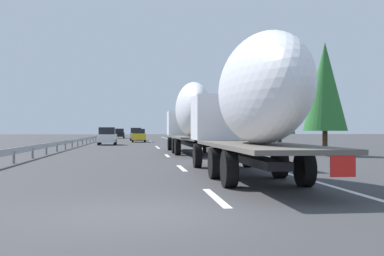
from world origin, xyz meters
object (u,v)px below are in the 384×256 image
object	(u,v)px
car_silver_hatch	(136,134)
road_sign	(203,125)
truck_trailing	(250,102)
car_yellow_coupe	(139,135)
truck_lead	(191,115)
car_white_van	(107,136)
car_black_suv	(119,133)

from	to	relation	value
car_silver_hatch	road_sign	bearing A→B (deg)	-164.58
car_silver_hatch	truck_trailing	bearing A→B (deg)	-176.20
car_yellow_coupe	road_sign	world-z (taller)	road_sign
truck_lead	car_white_van	world-z (taller)	truck_lead
truck_trailing	car_silver_hatch	distance (m)	58.59
truck_trailing	car_silver_hatch	bearing A→B (deg)	3.80
truck_lead	truck_trailing	distance (m)	17.20
truck_lead	road_sign	bearing A→B (deg)	-11.02
car_yellow_coupe	truck_trailing	bearing A→B (deg)	-175.84
truck_lead	car_silver_hatch	size ratio (longest dim) A/B	3.35
car_yellow_coupe	road_sign	bearing A→B (deg)	-155.93
truck_lead	car_white_van	xyz separation A→B (m)	(19.41, 6.90, -1.74)
car_silver_hatch	road_sign	size ratio (longest dim) A/B	1.34
truck_lead	car_white_van	size ratio (longest dim) A/B	3.36
car_black_suv	road_sign	bearing A→B (deg)	-167.05
car_yellow_coupe	car_white_van	distance (m)	11.76
truck_trailing	car_white_van	world-z (taller)	truck_trailing
truck_trailing	car_black_suv	size ratio (longest dim) A/B	2.77
truck_trailing	road_sign	distance (m)	33.27
car_yellow_coupe	car_black_suv	bearing A→B (deg)	6.98
car_white_van	road_sign	world-z (taller)	road_sign
car_white_van	car_silver_hatch	distance (m)	22.03
truck_lead	truck_trailing	world-z (taller)	truck_lead
car_black_suv	car_silver_hatch	xyz separation A→B (m)	(-19.14, -3.24, 0.02)
truck_trailing	truck_lead	bearing A→B (deg)	0.00
car_yellow_coupe	road_sign	size ratio (longest dim) A/B	1.31
truck_trailing	car_black_suv	bearing A→B (deg)	5.25
truck_lead	car_black_suv	bearing A→B (deg)	6.73
truck_lead	road_sign	xyz separation A→B (m)	(15.92, -3.10, -0.56)
truck_trailing	car_white_van	distance (m)	37.29
truck_trailing	car_silver_hatch	xyz separation A→B (m)	(58.44, 3.88, -1.56)
car_yellow_coupe	car_white_van	size ratio (longest dim) A/B	0.98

